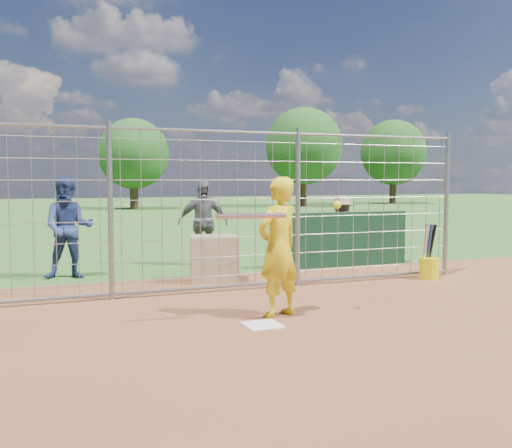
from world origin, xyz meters
name	(u,v)px	position (x,y,z in m)	size (l,w,h in m)	color
ground	(257,322)	(0.00, 0.00, 0.00)	(100.00, 100.00, 0.00)	#2D591E
infield_dirt	(402,415)	(0.00, -3.00, 0.01)	(18.00, 18.00, 0.00)	brown
home_plate	(263,325)	(0.00, -0.20, 0.01)	(0.43, 0.43, 0.02)	silver
dugout_wall	(349,239)	(3.40, 3.60, 0.55)	(2.60, 0.20, 1.10)	#11381E
batter	(278,247)	(0.37, 0.18, 0.90)	(0.65, 0.43, 1.79)	gold
bystander_a	(68,228)	(-1.98, 4.13, 0.91)	(0.88, 0.69, 1.81)	navy
bystander_b	(203,223)	(0.67, 4.77, 0.87)	(1.03, 0.43, 1.75)	#5B5B60
bystander_c	(341,228)	(3.69, 4.41, 0.71)	(0.91, 0.52, 1.41)	#986653
equipment_bin	(214,259)	(0.33, 2.88, 0.40)	(0.80, 0.55, 0.80)	tan
equipment_in_play	(273,213)	(0.18, -0.09, 1.35)	(1.68, 0.18, 0.20)	silver
bucket_with_bats	(429,265)	(3.95, 1.76, 0.25)	(0.34, 0.34, 0.97)	yellow
backstop_fence	(210,212)	(0.00, 2.00, 1.26)	(9.08, 0.08, 2.60)	gray
tree_line	(135,147)	(3.13, 28.13, 3.71)	(44.66, 6.72, 6.48)	#3F2B19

